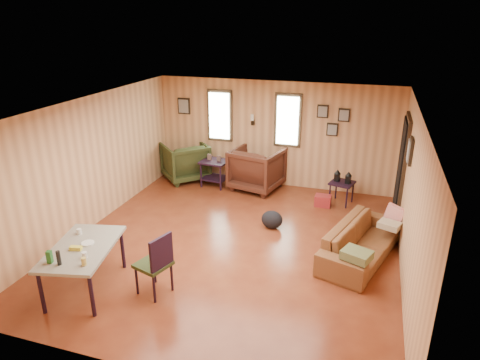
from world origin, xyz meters
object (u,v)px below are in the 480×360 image
Objects in this scene: end_table at (215,169)px; side_table at (342,181)px; recliner_green at (185,160)px; recliner_brown at (257,167)px; sofa at (362,236)px; dining_table at (82,251)px.

end_table is 2.89m from side_table.
end_table is (0.83, -0.19, -0.07)m from recliner_green.
recliner_brown reaches higher than end_table.
sofa is 2.70× the size of side_table.
dining_table is (-3.75, -2.10, 0.24)m from sofa.
recliner_green reaches higher than dining_table.
recliner_green is at bearing 77.52° from sofa.
end_table is at bearing 72.82° from dining_table.
dining_table is (-1.33, -4.46, 0.10)m from recliner_brown.
recliner_green is at bearing 83.48° from dining_table.
recliner_green reaches higher than end_table.
recliner_green is at bearing 10.32° from recliner_brown.
recliner_brown is 1.07× the size of recliner_green.
side_table is (-0.51, 2.11, 0.11)m from sofa.
recliner_brown is at bearing 60.89° from dining_table.
side_table is at bearing 39.88° from dining_table.
recliner_brown reaches higher than dining_table.
recliner_green is 4.55m from dining_table.
dining_table reaches higher than end_table.
sofa is 2.17m from side_table.
recliner_green is 3.73m from side_table.
side_table is at bearing 130.06° from recliner_green.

